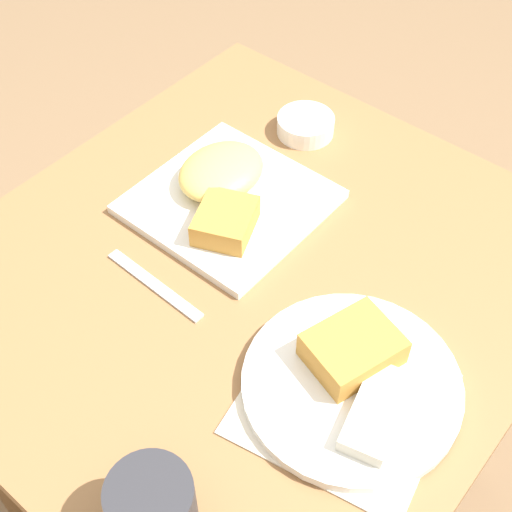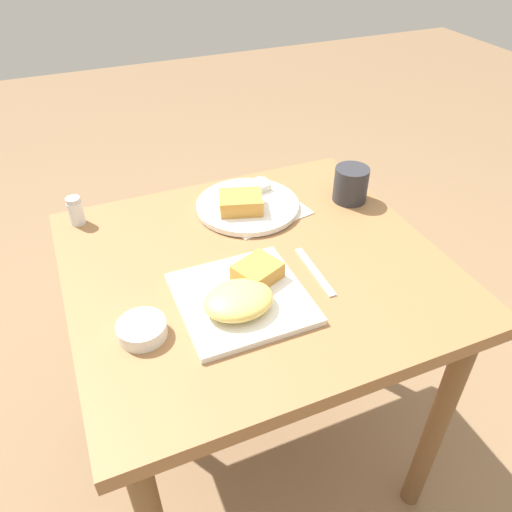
# 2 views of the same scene
# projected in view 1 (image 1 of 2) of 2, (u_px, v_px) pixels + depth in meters

# --- Properties ---
(ground_plane) EXTENTS (8.00, 8.00, 0.00)m
(ground_plane) POSITION_uv_depth(u_px,v_px,m) (253.00, 490.00, 1.54)
(ground_plane) COLOR #846647
(dining_table) EXTENTS (0.82, 0.76, 0.74)m
(dining_table) POSITION_uv_depth(u_px,v_px,m) (252.00, 316.00, 1.06)
(dining_table) COLOR olive
(dining_table) RESTS_ON ground_plane
(menu_card) EXTENTS (0.25, 0.26, 0.00)m
(menu_card) POSITION_uv_depth(u_px,v_px,m) (342.00, 404.00, 0.84)
(menu_card) COLOR beige
(menu_card) RESTS_ON dining_table
(plate_square_near) EXTENTS (0.25, 0.25, 0.06)m
(plate_square_near) POSITION_uv_depth(u_px,v_px,m) (226.00, 192.00, 1.04)
(plate_square_near) COLOR white
(plate_square_near) RESTS_ON dining_table
(plate_oval_far) EXTENTS (0.26, 0.26, 0.05)m
(plate_oval_far) POSITION_uv_depth(u_px,v_px,m) (354.00, 378.00, 0.84)
(plate_oval_far) COLOR white
(plate_oval_far) RESTS_ON menu_card
(sauce_ramekin) EXTENTS (0.09, 0.09, 0.03)m
(sauce_ramekin) POSITION_uv_depth(u_px,v_px,m) (306.00, 125.00, 1.16)
(sauce_ramekin) COLOR white
(sauce_ramekin) RESTS_ON dining_table
(butter_knife) EXTENTS (0.02, 0.17, 0.00)m
(butter_knife) POSITION_uv_depth(u_px,v_px,m) (154.00, 285.00, 0.96)
(butter_knife) COLOR silver
(butter_knife) RESTS_ON dining_table
(coffee_mug) EXTENTS (0.09, 0.09, 0.09)m
(coffee_mug) POSITION_uv_depth(u_px,v_px,m) (153.00, 510.00, 0.71)
(coffee_mug) COLOR #2D2D33
(coffee_mug) RESTS_ON dining_table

